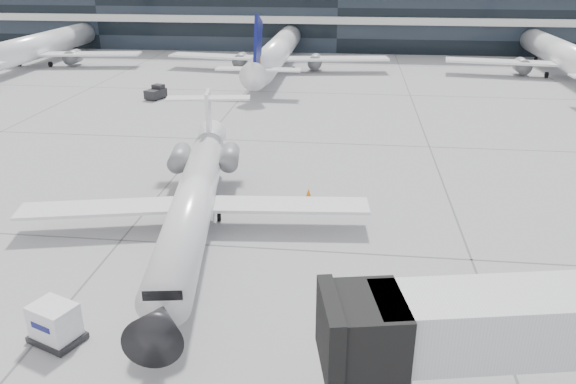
# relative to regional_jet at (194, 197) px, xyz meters

# --- Properties ---
(ground) EXTENTS (220.00, 220.00, 0.00)m
(ground) POSITION_rel_regional_jet_xyz_m (6.02, -2.07, -2.08)
(ground) COLOR gray
(ground) RESTS_ON ground
(terminal) EXTENTS (170.00, 22.00, 10.00)m
(terminal) POSITION_rel_regional_jet_xyz_m (6.02, 79.93, 2.92)
(terminal) COLOR black
(terminal) RESTS_ON ground
(bg_jet_left) EXTENTS (32.00, 40.00, 9.60)m
(bg_jet_left) POSITION_rel_regional_jet_xyz_m (-38.98, 52.93, -2.08)
(bg_jet_left) COLOR white
(bg_jet_left) RESTS_ON ground
(bg_jet_center) EXTENTS (32.00, 40.00, 9.60)m
(bg_jet_center) POSITION_rel_regional_jet_xyz_m (-1.98, 52.93, -2.08)
(bg_jet_center) COLOR white
(bg_jet_center) RESTS_ON ground
(bg_jet_right) EXTENTS (32.00, 40.00, 9.60)m
(bg_jet_right) POSITION_rel_regional_jet_xyz_m (38.02, 52.93, -2.08)
(bg_jet_right) COLOR white
(bg_jet_right) RESTS_ON ground
(regional_jet) EXTENTS (21.06, 26.27, 6.08)m
(regional_jet) POSITION_rel_regional_jet_xyz_m (0.00, 0.00, 0.00)
(regional_jet) COLOR white
(regional_jet) RESTS_ON ground
(cargo_uld) EXTENTS (2.57, 2.26, 1.75)m
(cargo_uld) POSITION_rel_regional_jet_xyz_m (-3.06, -11.35, -1.20)
(cargo_uld) COLOR black
(cargo_uld) RESTS_ON ground
(traffic_cone) EXTENTS (0.43, 0.43, 0.54)m
(traffic_cone) POSITION_rel_regional_jet_xyz_m (6.40, 5.79, -1.82)
(traffic_cone) COLOR orange
(traffic_cone) RESTS_ON ground
(far_tug) EXTENTS (2.24, 2.84, 1.58)m
(far_tug) POSITION_rel_regional_jet_xyz_m (-13.72, 32.75, -1.37)
(far_tug) COLOR black
(far_tug) RESTS_ON ground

